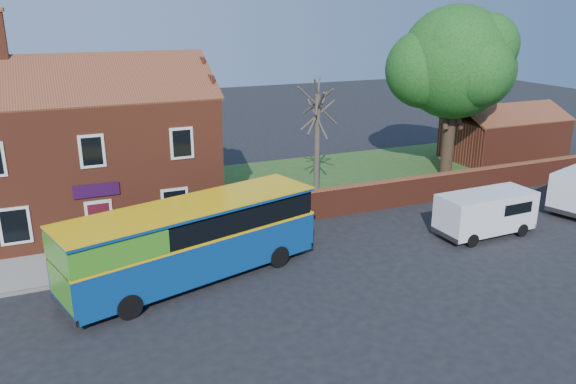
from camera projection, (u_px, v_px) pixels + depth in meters
name	position (u px, v px, depth m)	size (l,w,h in m)	color
ground	(306.00, 289.00, 22.20)	(120.00, 120.00, 0.00)	black
pavement	(106.00, 260.00, 24.62)	(18.00, 3.50, 0.12)	gray
kerb	(111.00, 277.00, 23.08)	(18.00, 0.15, 0.14)	slate
grass_strip	(399.00, 171.00, 38.41)	(26.00, 12.00, 0.04)	#426B28
shop_building	(87.00, 157.00, 28.61)	(12.30, 8.13, 10.50)	brown
boundary_wall	(457.00, 184.00, 32.91)	(22.00, 0.38, 1.60)	maroon
outbuilding	(504.00, 137.00, 41.26)	(8.20, 5.06, 4.17)	maroon
bus	(185.00, 240.00, 22.28)	(10.96, 5.53, 3.24)	navy
van_near	(486.00, 212.00, 27.24)	(4.94, 2.16, 2.14)	white
large_tree	(454.00, 66.00, 35.67)	(8.96, 7.09, 10.93)	black
bare_tree	(317.00, 141.00, 32.25)	(2.47, 2.95, 6.60)	#4C4238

